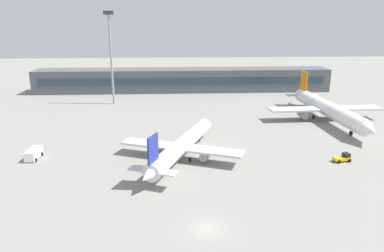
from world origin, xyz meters
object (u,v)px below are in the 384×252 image
object	(u,v)px
airplane_near	(183,144)
service_van_white	(34,154)
floodlight_tower_west	(111,53)
baggage_tug_yellow	(343,158)
airplane_mid	(328,109)

from	to	relation	value
airplane_near	service_van_white	size ratio (longest dim) A/B	6.79
floodlight_tower_west	service_van_white	bearing A→B (deg)	-99.78
service_van_white	floodlight_tower_west	size ratio (longest dim) A/B	0.17
airplane_near	baggage_tug_yellow	distance (m)	32.86
airplane_near	airplane_mid	world-z (taller)	airplane_mid
baggage_tug_yellow	service_van_white	world-z (taller)	service_van_white
airplane_near	baggage_tug_yellow	xyz separation A→B (m)	(32.53, -4.19, -2.01)
service_van_white	airplane_mid	bearing A→B (deg)	19.04
airplane_mid	floodlight_tower_west	bearing A→B (deg)	158.41
airplane_near	airplane_mid	size ratio (longest dim) A/B	0.75
airplane_mid	floodlight_tower_west	size ratio (longest dim) A/B	1.53
baggage_tug_yellow	service_van_white	size ratio (longest dim) A/B	0.73
baggage_tug_yellow	service_van_white	distance (m)	63.76
airplane_mid	baggage_tug_yellow	bearing A→B (deg)	-107.44
airplane_near	floodlight_tower_west	world-z (taller)	floodlight_tower_west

